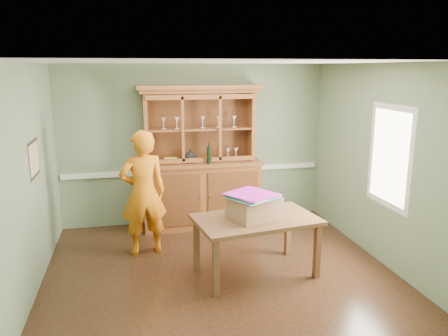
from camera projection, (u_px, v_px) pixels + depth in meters
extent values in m
plane|color=#492817|center=(218.00, 269.00, 5.86)|extent=(4.50, 4.50, 0.00)
plane|color=white|center=(217.00, 62.00, 5.25)|extent=(4.50, 4.50, 0.00)
plane|color=gray|center=(194.00, 145.00, 7.46)|extent=(4.50, 0.00, 4.50)
plane|color=gray|center=(29.00, 181.00, 5.09)|extent=(0.00, 4.00, 4.00)
plane|color=gray|center=(377.00, 163.00, 6.03)|extent=(0.00, 4.00, 4.00)
plane|color=gray|center=(266.00, 225.00, 3.65)|extent=(4.50, 0.00, 4.50)
cube|color=white|center=(195.00, 171.00, 7.54)|extent=(4.41, 0.05, 0.08)
cube|color=#362715|center=(34.00, 159.00, 5.33)|extent=(0.03, 0.60, 0.46)
cube|color=beige|center=(35.00, 159.00, 5.33)|extent=(0.01, 0.52, 0.38)
cube|color=white|center=(389.00, 157.00, 5.70)|extent=(0.03, 0.96, 1.36)
cube|color=white|center=(389.00, 157.00, 5.70)|extent=(0.01, 0.80, 1.20)
cube|color=brown|center=(201.00, 195.00, 7.37)|extent=(1.93, 0.59, 1.07)
cube|color=brown|center=(201.00, 163.00, 7.24)|extent=(1.99, 0.65, 0.04)
cube|color=brown|center=(198.00, 126.00, 7.38)|extent=(1.82, 0.04, 1.12)
cube|color=brown|center=(146.00, 129.00, 7.02)|extent=(0.06, 0.41, 1.12)
cube|color=brown|center=(251.00, 126.00, 7.39)|extent=(0.06, 0.41, 1.12)
cube|color=brown|center=(199.00, 91.00, 7.07)|extent=(1.93, 0.47, 0.06)
cube|color=brown|center=(199.00, 87.00, 7.04)|extent=(2.01, 0.51, 0.06)
cube|color=brown|center=(200.00, 129.00, 7.21)|extent=(1.69, 0.35, 0.03)
imported|color=#B2B2B7|center=(190.00, 155.00, 7.28)|extent=(0.20, 0.20, 0.20)
imported|color=yellow|center=(171.00, 160.00, 7.22)|extent=(0.23, 0.23, 0.06)
cylinder|color=black|center=(209.00, 153.00, 7.05)|extent=(0.07, 0.07, 0.34)
cube|color=brown|center=(256.00, 220.00, 5.57)|extent=(1.65, 1.14, 0.05)
cube|color=brown|center=(216.00, 268.00, 5.07)|extent=(0.08, 0.08, 0.72)
cube|color=brown|center=(196.00, 244.00, 5.76)|extent=(0.08, 0.08, 0.72)
cube|color=brown|center=(317.00, 251.00, 5.55)|extent=(0.08, 0.08, 0.72)
cube|color=brown|center=(288.00, 231.00, 6.24)|extent=(0.08, 0.08, 0.72)
cube|color=#9A704F|center=(254.00, 208.00, 5.53)|extent=(0.71, 0.64, 0.27)
cube|color=#B220D2|center=(252.00, 198.00, 5.45)|extent=(0.69, 0.69, 0.01)
cube|color=yellow|center=(252.00, 197.00, 5.45)|extent=(0.69, 0.69, 0.01)
cube|color=#3CCF79|center=(252.00, 197.00, 5.45)|extent=(0.69, 0.69, 0.01)
cube|color=#2CD0CD|center=(252.00, 196.00, 5.45)|extent=(0.69, 0.69, 0.01)
cube|color=#E76DC4|center=(252.00, 195.00, 5.45)|extent=(0.69, 0.69, 0.01)
cube|color=#D220AB|center=(252.00, 195.00, 5.44)|extent=(0.69, 0.69, 0.01)
cube|color=#D720C4|center=(252.00, 194.00, 5.44)|extent=(0.69, 0.69, 0.01)
imported|color=orange|center=(143.00, 193.00, 6.18)|extent=(0.72, 0.53, 1.80)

